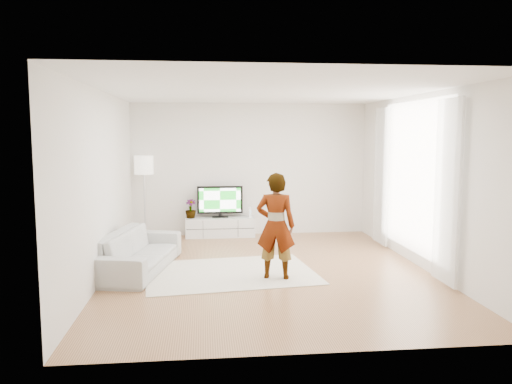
{
  "coord_description": "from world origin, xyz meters",
  "views": [
    {
      "loc": [
        -0.99,
        -7.61,
        2.15
      ],
      "look_at": [
        -0.15,
        0.4,
        1.22
      ],
      "focal_mm": 35.0,
      "sensor_mm": 36.0,
      "label": 1
    }
  ],
  "objects": [
    {
      "name": "floor",
      "position": [
        0.0,
        0.0,
        0.0
      ],
      "size": [
        6.0,
        6.0,
        0.0
      ],
      "primitive_type": "plane",
      "color": "#AF7F4F",
      "rests_on": "ground"
    },
    {
      "name": "ceiling",
      "position": [
        0.0,
        0.0,
        2.8
      ],
      "size": [
        6.0,
        6.0,
        0.0
      ],
      "primitive_type": "plane",
      "color": "white",
      "rests_on": "wall_back"
    },
    {
      "name": "wall_left",
      "position": [
        -2.5,
        0.0,
        1.4
      ],
      "size": [
        0.02,
        6.0,
        2.8
      ],
      "primitive_type": "cube",
      "color": "silver",
      "rests_on": "floor"
    },
    {
      "name": "wall_right",
      "position": [
        2.5,
        0.0,
        1.4
      ],
      "size": [
        0.02,
        6.0,
        2.8
      ],
      "primitive_type": "cube",
      "color": "silver",
      "rests_on": "floor"
    },
    {
      "name": "wall_back",
      "position": [
        0.0,
        3.0,
        1.4
      ],
      "size": [
        5.0,
        0.02,
        2.8
      ],
      "primitive_type": "cube",
      "color": "silver",
      "rests_on": "floor"
    },
    {
      "name": "wall_front",
      "position": [
        0.0,
        -3.0,
        1.4
      ],
      "size": [
        5.0,
        0.02,
        2.8
      ],
      "primitive_type": "cube",
      "color": "silver",
      "rests_on": "floor"
    },
    {
      "name": "window",
      "position": [
        2.48,
        0.3,
        1.45
      ],
      "size": [
        0.01,
        2.6,
        2.5
      ],
      "primitive_type": "cube",
      "color": "white",
      "rests_on": "wall_right"
    },
    {
      "name": "curtain_near",
      "position": [
        2.4,
        -1.0,
        1.35
      ],
      "size": [
        0.04,
        0.7,
        2.6
      ],
      "primitive_type": "cube",
      "color": "white",
      "rests_on": "floor"
    },
    {
      "name": "curtain_far",
      "position": [
        2.4,
        1.6,
        1.35
      ],
      "size": [
        0.04,
        0.7,
        2.6
      ],
      "primitive_type": "cube",
      "color": "white",
      "rests_on": "floor"
    },
    {
      "name": "media_console",
      "position": [
        -0.66,
        2.76,
        0.2
      ],
      "size": [
        1.45,
        0.41,
        0.41
      ],
      "color": "silver",
      "rests_on": "floor"
    },
    {
      "name": "television",
      "position": [
        -0.66,
        2.79,
        0.77
      ],
      "size": [
        0.95,
        0.19,
        0.66
      ],
      "color": "black",
      "rests_on": "media_console"
    },
    {
      "name": "game_console",
      "position": [
        -0.02,
        2.76,
        0.51
      ],
      "size": [
        0.06,
        0.16,
        0.21
      ],
      "rotation": [
        0.0,
        0.0,
        -0.06
      ],
      "color": "white",
      "rests_on": "media_console"
    },
    {
      "name": "potted_plant",
      "position": [
        -1.27,
        2.77,
        0.6
      ],
      "size": [
        0.24,
        0.24,
        0.39
      ],
      "primitive_type": "imported",
      "rotation": [
        0.0,
        0.0,
        0.11
      ],
      "color": "#3F7238",
      "rests_on": "media_console"
    },
    {
      "name": "rug",
      "position": [
        -0.6,
        -0.05,
        0.01
      ],
      "size": [
        2.78,
        2.14,
        0.01
      ],
      "primitive_type": "cube",
      "rotation": [
        0.0,
        0.0,
        0.12
      ],
      "color": "beige",
      "rests_on": "floor"
    },
    {
      "name": "player",
      "position": [
        0.06,
        -0.41,
        0.8
      ],
      "size": [
        0.64,
        0.49,
        1.58
      ],
      "primitive_type": "imported",
      "rotation": [
        0.0,
        0.0,
        2.92
      ],
      "color": "#334772",
      "rests_on": "rug"
    },
    {
      "name": "sofa",
      "position": [
        -2.03,
        0.26,
        0.31
      ],
      "size": [
        1.26,
        2.28,
        0.63
      ],
      "primitive_type": "imported",
      "rotation": [
        0.0,
        0.0,
        1.37
      ],
      "color": "#ADACA8",
      "rests_on": "floor"
    },
    {
      "name": "floor_lamp",
      "position": [
        -2.2,
        2.7,
        1.45
      ],
      "size": [
        0.38,
        0.38,
        1.72
      ],
      "color": "silver",
      "rests_on": "floor"
    }
  ]
}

